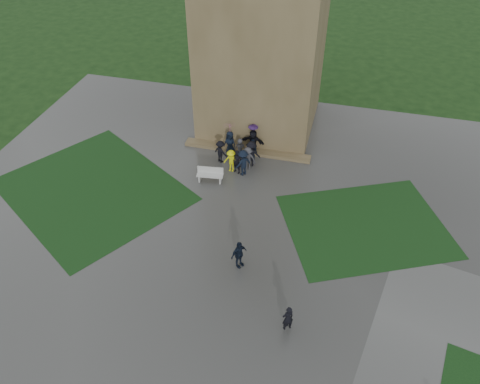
% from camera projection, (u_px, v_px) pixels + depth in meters
% --- Properties ---
extents(ground, '(120.00, 120.00, 0.00)m').
position_uv_depth(ground, '(200.00, 261.00, 25.18)').
color(ground, black).
extents(plaza, '(34.00, 34.00, 0.02)m').
position_uv_depth(plaza, '(211.00, 235.00, 26.66)').
color(plaza, '#393936').
rests_on(plaza, ground).
extents(lawn_inset_left, '(14.10, 13.46, 0.01)m').
position_uv_depth(lawn_inset_left, '(93.00, 190.00, 29.77)').
color(lawn_inset_left, black).
rests_on(lawn_inset_left, plaza).
extents(lawn_inset_right, '(11.12, 10.15, 0.01)m').
position_uv_depth(lawn_inset_right, '(365.00, 226.00, 27.25)').
color(lawn_inset_right, black).
rests_on(lawn_inset_right, plaza).
extents(tower, '(8.00, 8.00, 18.00)m').
position_uv_depth(tower, '(264.00, 2.00, 30.59)').
color(tower, brown).
rests_on(tower, ground).
extents(tower_plinth, '(9.00, 0.80, 0.22)m').
position_uv_depth(tower_plinth, '(247.00, 150.00, 32.98)').
color(tower_plinth, brown).
rests_on(tower_plinth, plaza).
extents(bench, '(1.75, 0.74, 0.99)m').
position_uv_depth(bench, '(210.00, 174.00, 30.19)').
color(bench, silver).
rests_on(bench, plaza).
extents(visitor_cluster, '(3.35, 3.64, 2.48)m').
position_uv_depth(visitor_cluster, '(242.00, 150.00, 31.49)').
color(visitor_cluster, black).
rests_on(visitor_cluster, plaza).
extents(pedestrian_mid, '(1.05, 1.15, 1.72)m').
position_uv_depth(pedestrian_mid, '(239.00, 254.00, 24.36)').
color(pedestrian_mid, black).
rests_on(pedestrian_mid, plaza).
extents(pedestrian_near, '(0.67, 0.63, 1.53)m').
position_uv_depth(pedestrian_near, '(288.00, 318.00, 21.45)').
color(pedestrian_near, black).
rests_on(pedestrian_near, plaza).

